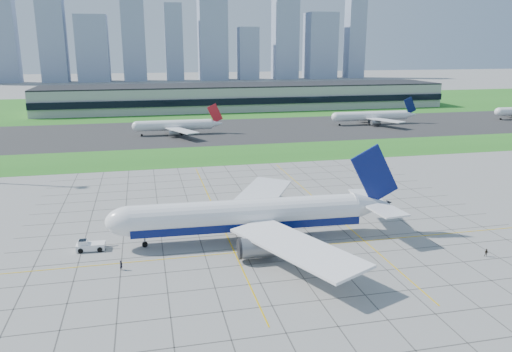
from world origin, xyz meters
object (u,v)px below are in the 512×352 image
Objects in this scene: airliner at (249,216)px; crew_near at (121,265)px; crew_far at (486,253)px; pushback_tug at (89,246)px; distant_jet_1 at (176,125)px; distant_jet_2 at (372,116)px.

airliner is 28.14m from crew_near.
pushback_tug is at bearing -153.19° from crew_far.
crew_far is at bearing -21.53° from airliner.
airliner is 47.77m from crew_far.
distant_jet_1 reaches higher than crew_near.
crew_far is 171.27m from distant_jet_2.
airliner is at bearing -35.20° from crew_near.
airliner is 33.07m from pushback_tug.
distant_jet_1 is at bearing 94.67° from airliner.
pushback_tug is 79.03m from crew_far.
airliner is at bearing -161.71° from crew_far.
crew_near is (-26.16, -9.37, -4.47)m from airliner.
crew_far is at bearing -62.83° from crew_near.
pushback_tug is 192.36m from distant_jet_2.
crew_far is (76.29, -20.62, -0.20)m from pushback_tug.
distant_jet_1 and distant_jet_2 have the same top height.
crew_near is at bearing -128.80° from distant_jet_2.
airliner is 7.76× the size of pushback_tug.
airliner is at bearing -0.60° from pushback_tug.
crew_near is 1.16× the size of crew_far.
crew_near is at bearing -145.98° from crew_far.
distant_jet_1 is at bearing -175.02° from distant_jet_2.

